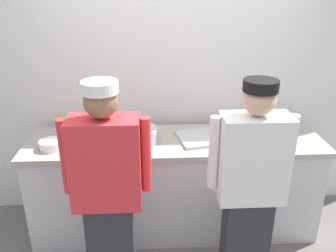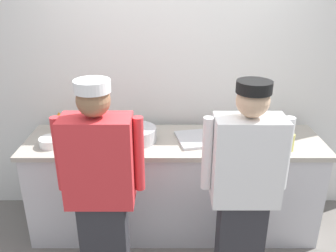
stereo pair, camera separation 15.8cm
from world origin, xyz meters
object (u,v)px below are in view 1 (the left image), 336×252
plate_stack_rear (52,144)px  sheet_tray (206,137)px  ramekin_red_sauce (287,133)px  chef_center (250,186)px  deli_cup (93,140)px  squeeze_bottle_secondary (59,125)px  chefs_knife (266,143)px  ramekin_green_sauce (83,148)px  squeeze_bottle_primary (291,138)px  chef_near_left (108,191)px  plate_stack_front (255,127)px  mixing_bowl_steel (138,135)px

plate_stack_rear → sheet_tray: plate_stack_rear is taller
ramekin_red_sauce → chef_center: bearing=-125.5°
deli_cup → chef_center: bearing=-29.0°
ramekin_red_sauce → deli_cup: deli_cup is taller
chef_center → ramekin_red_sauce: bearing=54.5°
squeeze_bottle_secondary → chefs_knife: size_ratio=0.73×
plate_stack_rear → ramekin_green_sauce: bearing=-10.0°
chef_center → deli_cup: 1.34m
squeeze_bottle_primary → chef_near_left: bearing=-160.3°
ramekin_red_sauce → chefs_knife: bearing=-146.4°
chef_near_left → ramekin_red_sauce: size_ratio=15.36×
chef_near_left → deli_cup: 0.70m
chefs_knife → sheet_tray: bearing=165.0°
chef_near_left → ramekin_red_sauce: bearing=26.8°
plate_stack_front → plate_stack_rear: plate_stack_front is taller
plate_stack_rear → chef_near_left: bearing=-49.7°
chef_center → chefs_knife: 0.65m
sheet_tray → squeeze_bottle_secondary: size_ratio=2.35×
chef_center → squeeze_bottle_primary: chef_center is taller
plate_stack_rear → deli_cup: deli_cup is taller
plate_stack_rear → squeeze_bottle_secondary: size_ratio=1.00×
ramekin_green_sauce → plate_stack_front: bearing=10.9°
chef_center → mixing_bowl_steel: chef_center is taller
sheet_tray → ramekin_red_sauce: 0.73m
squeeze_bottle_primary → ramekin_red_sauce: (0.06, 0.24, -0.06)m
sheet_tray → chef_near_left: bearing=-136.7°
squeeze_bottle_secondary → ramekin_red_sauce: bearing=-3.3°
chef_center → ramekin_red_sauce: chef_center is taller
plate_stack_rear → squeeze_bottle_secondary: (0.00, 0.27, 0.06)m
chef_center → mixing_bowl_steel: size_ratio=4.73×
squeeze_bottle_primary → deli_cup: size_ratio=1.96×
plate_stack_rear → ramekin_red_sauce: (2.02, 0.16, -0.01)m
squeeze_bottle_primary → plate_stack_rear: bearing=177.4°
plate_stack_front → mixing_bowl_steel: (-1.06, -0.15, 0.01)m
chef_center → chef_near_left: bearing=-178.8°
sheet_tray → chefs_knife: (0.49, -0.13, -0.01)m
chef_near_left → ramekin_red_sauce: chef_near_left is taller
chef_center → squeeze_bottle_secondary: 1.73m
squeeze_bottle_primary → squeeze_bottle_secondary: bearing=169.5°
chef_near_left → deli_cup: (-0.19, 0.67, 0.08)m
deli_cup → squeeze_bottle_secondary: bearing=147.0°
chef_near_left → squeeze_bottle_primary: bearing=19.7°
chef_center → plate_stack_front: bearing=72.5°
chef_near_left → plate_stack_rear: 0.80m
plate_stack_front → mixing_bowl_steel: 1.07m
mixing_bowl_steel → deli_cup: (-0.37, -0.04, -0.02)m
mixing_bowl_steel → squeeze_bottle_primary: size_ratio=1.97×
chef_near_left → mixing_bowl_steel: chef_near_left is taller
ramekin_green_sauce → deli_cup: 0.13m
chef_near_left → plate_stack_rear: (-0.51, 0.61, 0.07)m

